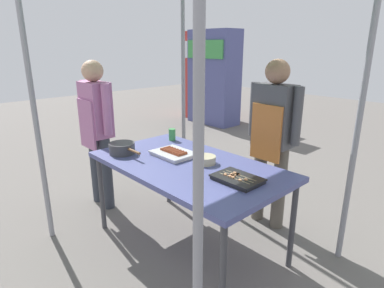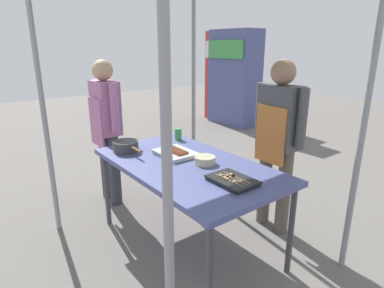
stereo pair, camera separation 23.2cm
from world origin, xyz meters
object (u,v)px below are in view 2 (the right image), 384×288
at_px(drink_cup_near_edge, 178,134).
at_px(neighbor_stall_left, 234,78).
at_px(cooking_wok, 126,146).
at_px(stall_table, 187,169).
at_px(neighbor_stall_right, 230,76).
at_px(vendor_woman, 278,134).
at_px(customer_nearby, 106,122).
at_px(condiment_bowl, 205,160).
at_px(tray_meat_skewers, 232,180).
at_px(tray_grilled_sausages, 175,153).

xyz_separation_m(drink_cup_near_edge, neighbor_stall_left, (-2.42, 3.16, 0.18)).
height_order(cooking_wok, neighbor_stall_left, neighbor_stall_left).
distance_m(stall_table, neighbor_stall_right, 5.04).
relative_size(vendor_woman, customer_nearby, 1.02).
bearing_deg(vendor_woman, customer_nearby, 34.35).
relative_size(condiment_bowl, drink_cup_near_edge, 1.46).
bearing_deg(neighbor_stall_left, cooking_wok, -56.79).
bearing_deg(tray_meat_skewers, drink_cup_near_edge, 163.99).
height_order(tray_grilled_sausages, vendor_woman, vendor_woman).
distance_m(tray_meat_skewers, neighbor_stall_left, 4.93).
bearing_deg(neighbor_stall_left, condiment_bowl, -47.42).
bearing_deg(neighbor_stall_right, neighbor_stall_left, -33.21).
bearing_deg(neighbor_stall_left, stall_table, -49.19).
height_order(tray_meat_skewers, neighbor_stall_right, neighbor_stall_right).
bearing_deg(stall_table, vendor_woman, 73.65).
xyz_separation_m(cooking_wok, neighbor_stall_right, (-2.81, 3.98, 0.17)).
bearing_deg(stall_table, neighbor_stall_left, 130.81).
relative_size(tray_meat_skewers, neighbor_stall_left, 0.17).
bearing_deg(customer_nearby, drink_cup_near_edge, 39.04).
xyz_separation_m(condiment_bowl, customer_nearby, (-1.28, -0.26, 0.11)).
bearing_deg(condiment_bowl, tray_grilled_sausages, -168.76).
bearing_deg(condiment_bowl, cooking_wok, -151.96).
distance_m(tray_meat_skewers, cooking_wok, 1.09).
bearing_deg(tray_grilled_sausages, cooking_wok, -139.95).
relative_size(drink_cup_near_edge, neighbor_stall_right, 0.06).
distance_m(tray_grilled_sausages, drink_cup_near_edge, 0.47).
bearing_deg(vendor_woman, tray_grilled_sausages, 59.33).
height_order(stall_table, customer_nearby, customer_nearby).
xyz_separation_m(stall_table, neighbor_stall_right, (-3.38, 3.73, 0.28)).
bearing_deg(cooking_wok, condiment_bowl, 28.04).
relative_size(cooking_wok, vendor_woman, 0.25).
xyz_separation_m(tray_grilled_sausages, cooking_wok, (-0.34, -0.29, 0.03)).
height_order(neighbor_stall_left, neighbor_stall_right, neighbor_stall_left).
xyz_separation_m(customer_nearby, neighbor_stall_right, (-2.19, 3.89, 0.08)).
distance_m(customer_nearby, neighbor_stall_left, 4.08).
xyz_separation_m(tray_grilled_sausages, customer_nearby, (-0.97, -0.20, 0.12)).
bearing_deg(drink_cup_near_edge, condiment_bowl, -18.09).
height_order(drink_cup_near_edge, customer_nearby, customer_nearby).
height_order(stall_table, drink_cup_near_edge, drink_cup_near_edge).
distance_m(stall_table, tray_grilled_sausages, 0.24).
bearing_deg(tray_meat_skewers, customer_nearby, -174.01).
height_order(tray_meat_skewers, vendor_woman, vendor_woman).
bearing_deg(neighbor_stall_right, stall_table, -47.80).
xyz_separation_m(cooking_wok, customer_nearby, (-0.62, 0.09, 0.09)).
xyz_separation_m(neighbor_stall_left, neighbor_stall_right, (-0.37, 0.24, -0.01)).
height_order(cooking_wok, customer_nearby, customer_nearby).
bearing_deg(customer_nearby, condiment_bowl, 11.60).
distance_m(vendor_woman, customer_nearby, 1.72).
distance_m(cooking_wok, drink_cup_near_edge, 0.58).
height_order(tray_grilled_sausages, neighbor_stall_right, neighbor_stall_right).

